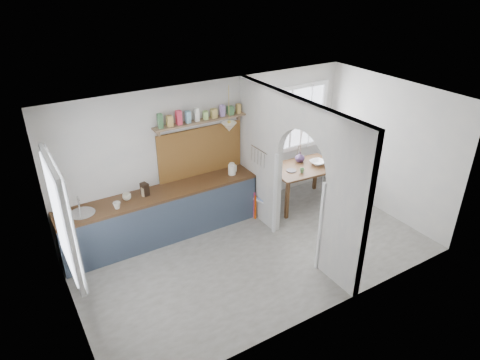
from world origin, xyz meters
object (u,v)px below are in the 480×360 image
chair_left (265,196)px  chair_right (335,172)px  dining_table (302,185)px  kettle (232,169)px  vase (300,157)px

chair_left → chair_right: chair_right is taller
dining_table → kettle: kettle is taller
dining_table → chair_left: bearing=-172.1°
chair_left → vase: 1.15m
chair_left → chair_right: bearing=76.1°
dining_table → chair_left: chair_left is taller
dining_table → chair_right: size_ratio=1.45×
dining_table → vase: bearing=75.0°
dining_table → vase: 0.56m
chair_left → kettle: size_ratio=3.94×
chair_left → chair_right: (1.83, 0.07, 0.00)m
chair_left → vase: (1.01, 0.28, 0.47)m
chair_right → vase: (-0.82, 0.20, 0.47)m
kettle → chair_right: bearing=0.9°
chair_right → vase: size_ratio=4.34×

